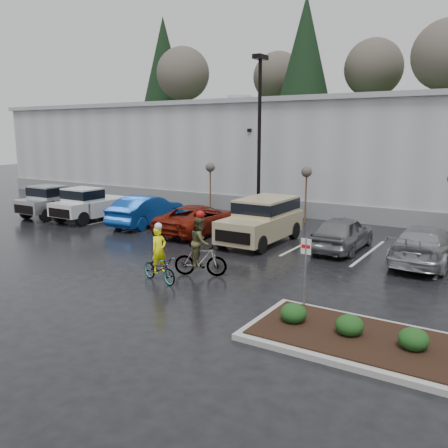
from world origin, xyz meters
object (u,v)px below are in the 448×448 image
Objects in this scene: sapling_mid at (306,175)px; pickup_silver at (61,200)px; car_far_silver at (426,245)px; cyclist_hivis at (159,263)px; sapling_west at (210,170)px; fire_lane_sign at (305,265)px; car_red at (199,219)px; car_grey at (343,233)px; cyclist_olive at (200,252)px; car_blue at (146,210)px; suv_tan at (260,221)px; lamppost at (259,121)px; pickup_white at (95,203)px.

sapling_mid is 14.95m from pickup_silver.
car_far_silver is 2.47× the size of cyclist_hivis.
fire_lane_sign is (11.80, -12.80, -1.32)m from sapling_west.
car_grey reaches higher than car_red.
car_red is at bearing 39.07° from cyclist_hivis.
pickup_silver reaches higher than car_red.
cyclist_olive reaches higher than car_red.
pickup_silver is 1.03× the size of car_blue.
suv_tan is at bearing 12.11° from cyclist_hivis.
car_red is at bearing -121.88° from sapling_mid.
lamppost is 1.77× the size of pickup_white.
cyclist_hivis is 1.57m from cyclist_olive.
pickup_silver and pickup_white have the same top height.
cyclist_olive reaches higher than cyclist_hivis.
car_far_silver is at bearing 74.60° from fire_lane_sign.
car_red is (10.16, 0.34, -0.24)m from pickup_silver.
lamppost is 10.69m from pickup_white.
pickup_white reaches higher than car_red.
lamppost reaches higher than suv_tan.
sapling_mid is at bearing -148.31° from car_blue.
pickup_white reaches higher than car_far_silver.
lamppost is at bearing 123.46° from fire_lane_sign.
cyclist_hivis reaches higher than pickup_silver.
lamppost is 1.79× the size of car_far_silver.
car_red is at bearing 0.68° from pickup_white.
car_grey is at bearing 2.87° from pickup_silver.
cyclist_hivis is at bearing 124.99° from cyclist_olive.
pickup_silver is (-11.12, -4.91, -4.71)m from lamppost.
suv_tan reaches higher than car_blue.
pickup_silver is 15.25m from cyclist_hivis.
cyclist_hivis is (-0.04, -12.83, -2.07)m from sapling_mid.
sapling_west is at bearing 132.67° from fire_lane_sign.
sapling_west is 1.34× the size of cyclist_olive.
lamppost is 7.19m from suv_tan.
lamppost is 3.86× the size of cyclist_olive.
sapling_west is 0.62× the size of pickup_white.
car_grey is at bearing -52.70° from sapling_mid.
car_grey is (7.30, 0.53, 0.02)m from car_red.
sapling_mid is at bearing 21.80° from lamppost.
pickup_white is at bearing 156.19° from fire_lane_sign.
sapling_mid is 6.85m from car_red.
car_red is (3.74, -0.23, -0.09)m from car_blue.
sapling_mid is at bearing 23.45° from pickup_silver.
car_grey reaches higher than car_far_silver.
pickup_silver is at bearing 1.38° from car_red.
fire_lane_sign is 7.93m from car_grey.
sapling_mid is at bearing -34.58° from car_far_silver.
car_far_silver is (7.33, -5.44, -1.98)m from sapling_mid.
pickup_silver is (-13.62, -5.91, -1.75)m from sapling_mid.
pickup_silver is at bearing -179.49° from suv_tan.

